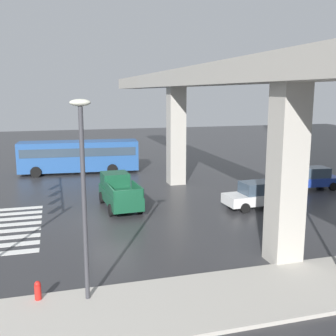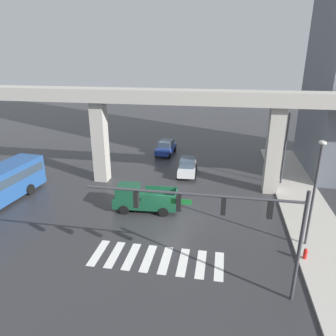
# 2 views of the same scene
# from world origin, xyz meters

# --- Properties ---
(ground_plane) EXTENTS (120.00, 120.00, 0.00)m
(ground_plane) POSITION_xyz_m (0.00, 0.00, 0.00)
(ground_plane) COLOR #2D2D30
(crosswalk_stripes) EXTENTS (8.25, 2.80, 0.01)m
(crosswalk_stripes) POSITION_xyz_m (0.00, -5.40, 0.01)
(crosswalk_stripes) COLOR silver
(crosswalk_stripes) RESTS_ON ground
(elevated_overpass) EXTENTS (59.22, 2.34, 9.08)m
(elevated_overpass) POSITION_xyz_m (0.00, 6.52, 7.85)
(elevated_overpass) COLOR #ADA89E
(elevated_overpass) RESTS_ON ground
(sidewalk_east) EXTENTS (4.00, 36.00, 0.15)m
(sidewalk_east) POSITION_xyz_m (10.65, 2.00, 0.07)
(sidewalk_east) COLOR #ADA89E
(sidewalk_east) RESTS_ON ground
(pickup_truck) EXTENTS (5.20, 2.32, 2.08)m
(pickup_truck) POSITION_xyz_m (-2.56, 0.89, 0.99)
(pickup_truck) COLOR #14472D
(pickup_truck) RESTS_ON ground
(sedan_white) EXTENTS (2.15, 4.39, 1.72)m
(sedan_white) POSITION_xyz_m (0.09, 9.55, 0.85)
(sedan_white) COLOR silver
(sedan_white) RESTS_ON ground
(sedan_blue) EXTENTS (2.24, 4.44, 1.72)m
(sedan_blue) POSITION_xyz_m (-3.42, 16.18, 0.85)
(sedan_blue) COLOR #1E3899
(sedan_blue) RESTS_ON ground
(traffic_signal_mast) EXTENTS (10.89, 0.32, 6.20)m
(traffic_signal_mast) POSITION_xyz_m (3.96, -7.48, 4.68)
(traffic_signal_mast) COLOR #38383D
(traffic_signal_mast) RESTS_ON ground
(street_lamp_near_corner) EXTENTS (0.44, 0.70, 7.24)m
(street_lamp_near_corner) POSITION_xyz_m (9.45, -2.18, 4.56)
(street_lamp_near_corner) COLOR #38383D
(street_lamp_near_corner) RESTS_ON ground
(street_lamp_mid_block) EXTENTS (0.44, 0.70, 7.24)m
(street_lamp_mid_block) POSITION_xyz_m (9.45, 8.43, 4.56)
(street_lamp_mid_block) COLOR #38383D
(street_lamp_mid_block) RESTS_ON ground
(street_lamp_far_north) EXTENTS (0.44, 0.70, 7.24)m
(street_lamp_far_north) POSITION_xyz_m (9.45, 14.02, 4.56)
(street_lamp_far_north) COLOR #38383D
(street_lamp_far_north) RESTS_ON ground
(fire_hydrant) EXTENTS (0.24, 0.24, 0.85)m
(fire_hydrant) POSITION_xyz_m (9.05, -3.89, 0.43)
(fire_hydrant) COLOR red
(fire_hydrant) RESTS_ON ground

